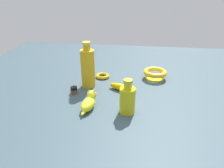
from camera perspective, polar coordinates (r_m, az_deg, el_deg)
ground at (r=1.15m, az=-0.00°, el=-2.76°), size 2.00×2.00×0.00m
cat_figurine at (r=1.02m, az=-6.20°, el=-4.81°), size 0.07×0.15×0.08m
bottle_tall at (r=1.20m, az=-6.51°, el=4.41°), size 0.08×0.08×0.26m
nail_polish_jar at (r=1.17m, az=-10.16°, el=-1.64°), size 0.04×0.04×0.04m
banana at (r=1.18m, az=2.75°, el=-0.96°), size 0.16×0.10×0.04m
bottle_short at (r=0.97m, az=4.15°, el=-4.05°), size 0.07×0.07×0.16m
bangle at (r=1.35m, az=-2.53°, el=2.17°), size 0.09×0.09×0.02m
bowl at (r=1.35m, az=11.45°, el=2.82°), size 0.15×0.15×0.06m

